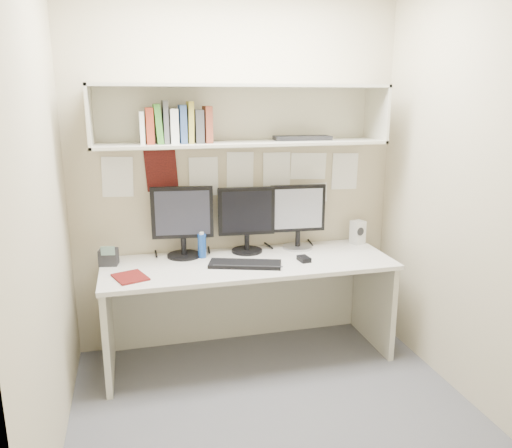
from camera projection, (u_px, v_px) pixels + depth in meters
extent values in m
cube|color=#4D4D53|center=(273.00, 407.00, 3.04)|extent=(2.40, 2.00, 0.01)
cube|color=#B5A98A|center=(237.00, 172.00, 3.66)|extent=(2.40, 0.02, 2.60)
cube|color=#B5A98A|center=(354.00, 251.00, 1.78)|extent=(2.40, 0.02, 2.60)
cube|color=#B5A98A|center=(40.00, 210.00, 2.44)|extent=(0.02, 2.00, 2.60)
cube|color=#B5A98A|center=(467.00, 189.00, 3.00)|extent=(0.02, 2.00, 2.60)
cube|color=beige|center=(249.00, 263.00, 3.46)|extent=(2.00, 0.70, 0.03)
cube|color=beige|center=(239.00, 295.00, 3.86)|extent=(1.96, 0.02, 0.70)
cube|color=beige|center=(243.00, 143.00, 3.42)|extent=(2.00, 0.38, 0.02)
cube|color=beige|center=(243.00, 86.00, 3.33)|extent=(2.00, 0.38, 0.02)
cube|color=beige|center=(237.00, 114.00, 3.54)|extent=(2.00, 0.02, 0.40)
cube|color=beige|center=(89.00, 116.00, 3.14)|extent=(0.02, 0.38, 0.40)
cube|color=beige|center=(376.00, 114.00, 3.61)|extent=(0.02, 0.38, 0.40)
cylinder|color=black|center=(184.00, 255.00, 3.57)|extent=(0.24, 0.24, 0.02)
cylinder|color=black|center=(184.00, 246.00, 3.55)|extent=(0.04, 0.04, 0.12)
cube|color=black|center=(182.00, 212.00, 3.50)|extent=(0.43, 0.08, 0.37)
cube|color=black|center=(183.00, 213.00, 3.48)|extent=(0.38, 0.05, 0.31)
cylinder|color=black|center=(247.00, 251.00, 3.67)|extent=(0.23, 0.23, 0.02)
cylinder|color=black|center=(247.00, 242.00, 3.66)|extent=(0.04, 0.04, 0.11)
cube|color=black|center=(246.00, 211.00, 3.61)|extent=(0.41, 0.06, 0.35)
cube|color=black|center=(247.00, 212.00, 3.59)|extent=(0.36, 0.03, 0.30)
cylinder|color=#A5A5AA|center=(298.00, 247.00, 3.77)|extent=(0.23, 0.23, 0.02)
cylinder|color=black|center=(298.00, 239.00, 3.75)|extent=(0.04, 0.04, 0.11)
cube|color=black|center=(298.00, 208.00, 3.71)|extent=(0.41, 0.06, 0.35)
cube|color=silver|center=(299.00, 209.00, 3.69)|extent=(0.36, 0.03, 0.30)
cube|color=black|center=(245.00, 264.00, 3.37)|extent=(0.51, 0.32, 0.02)
cube|color=black|center=(304.00, 259.00, 3.46)|extent=(0.08, 0.11, 0.03)
cube|color=beige|center=(358.00, 232.00, 3.86)|extent=(0.11, 0.11, 0.18)
cylinder|color=black|center=(360.00, 232.00, 3.81)|extent=(0.06, 0.02, 0.06)
cylinder|color=navy|center=(202.00, 246.00, 3.53)|extent=(0.06, 0.06, 0.17)
cylinder|color=white|center=(202.00, 234.00, 3.50)|extent=(0.03, 0.03, 0.02)
cube|color=#57100E|center=(130.00, 277.00, 3.14)|extent=(0.25, 0.27, 0.01)
cube|color=black|center=(109.00, 257.00, 3.38)|extent=(0.14, 0.12, 0.11)
cube|color=#4C6659|center=(108.00, 251.00, 3.31)|extent=(0.09, 0.02, 0.06)
cube|color=white|center=(142.00, 128.00, 3.23)|extent=(0.03, 0.17, 0.21)
cube|color=maroon|center=(150.00, 126.00, 3.24)|extent=(0.05, 0.17, 0.23)
cube|color=#377B29|center=(158.00, 124.00, 3.25)|extent=(0.04, 0.17, 0.25)
cube|color=#48494D|center=(165.00, 122.00, 3.25)|extent=(0.03, 0.17, 0.28)
cube|color=white|center=(174.00, 126.00, 3.27)|extent=(0.05, 0.17, 0.22)
cube|color=navy|center=(183.00, 124.00, 3.28)|extent=(0.04, 0.17, 0.25)
cube|color=#A39636|center=(190.00, 122.00, 3.29)|extent=(0.03, 0.17, 0.27)
cube|color=#373739|center=(198.00, 126.00, 3.31)|extent=(0.05, 0.17, 0.22)
cube|color=brown|center=(208.00, 124.00, 3.32)|extent=(0.05, 0.17, 0.24)
cube|color=black|center=(302.00, 138.00, 3.55)|extent=(0.41, 0.18, 0.03)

